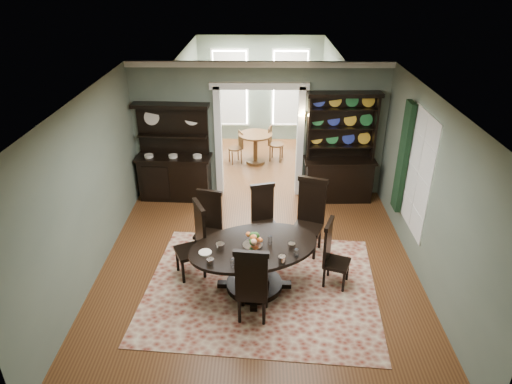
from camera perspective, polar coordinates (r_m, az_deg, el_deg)
room at (r=7.29m, az=0.24°, el=0.44°), size 5.51×6.01×3.01m
parlor at (r=12.45m, az=0.49°, el=11.63°), size 3.51×3.50×3.01m
doorway_trim at (r=10.00m, az=0.41°, el=8.30°), size 2.08×0.25×2.57m
right_window at (r=8.50m, az=18.80°, el=3.13°), size 0.15×1.47×2.12m
wall_sconce at (r=9.81m, az=6.04°, el=9.44°), size 0.27×0.21×0.21m
rug at (r=7.72m, az=0.65°, el=-11.77°), size 3.98×3.36×0.01m
dining_table at (r=7.37m, az=-0.23°, el=-8.34°), size 2.45×2.45×0.82m
centerpiece at (r=7.15m, az=-0.44°, el=-6.44°), size 1.56×1.00×0.26m
chair_far_left at (r=8.27m, az=-5.87°, el=-3.63°), size 0.54×0.52×1.22m
chair_far_mid at (r=8.48m, az=0.95°, el=-2.69°), size 0.54×0.53×1.20m
chair_far_right at (r=8.31m, az=6.75°, el=-2.70°), size 0.66×0.65×1.42m
chair_end_left at (r=7.70m, az=-7.57°, el=-5.78°), size 0.63×0.64×1.33m
chair_end_right at (r=7.56m, az=9.46°, el=-7.41°), size 0.53×0.55×1.17m
chair_near at (r=6.69m, az=-0.50°, el=-11.39°), size 0.53×0.50×1.31m
sideboard at (r=10.27m, az=-10.13°, el=3.18°), size 1.66×0.66×2.15m
welsh_dresser at (r=10.17m, az=10.36°, el=3.68°), size 1.57×0.62×2.41m
parlor_table at (r=11.97m, az=-0.07°, el=6.01°), size 0.88×0.88×0.81m
parlor_chair_left at (r=12.04m, az=-2.35°, el=5.74°), size 0.40×0.39×0.85m
parlor_chair_right at (r=12.19m, az=2.25°, el=6.23°), size 0.42×0.41×0.93m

